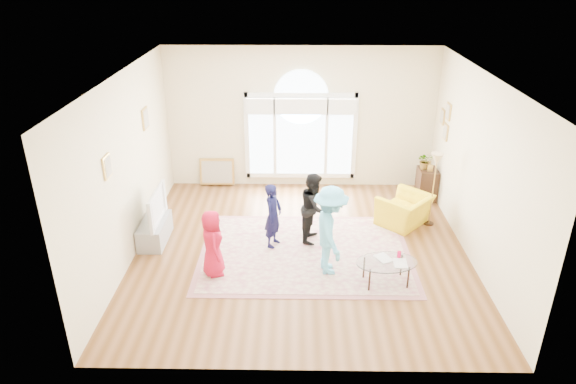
{
  "coord_description": "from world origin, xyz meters",
  "views": [
    {
      "loc": [
        -0.11,
        -8.1,
        4.92
      ],
      "look_at": [
        -0.24,
        0.3,
        1.04
      ],
      "focal_mm": 32.0,
      "sensor_mm": 36.0,
      "label": 1
    }
  ],
  "objects_px": {
    "armchair": "(404,210)",
    "tv_console": "(155,231)",
    "coffee_table": "(387,263)",
    "television": "(152,206)",
    "area_rug": "(305,252)"
  },
  "relations": [
    {
      "from": "armchair",
      "to": "tv_console",
      "type": "bearing_deg",
      "value": -38.23
    },
    {
      "from": "area_rug",
      "to": "television",
      "type": "height_order",
      "value": "television"
    },
    {
      "from": "coffee_table",
      "to": "tv_console",
      "type": "bearing_deg",
      "value": 155.05
    },
    {
      "from": "tv_console",
      "to": "television",
      "type": "bearing_deg",
      "value": -0.0
    },
    {
      "from": "coffee_table",
      "to": "area_rug",
      "type": "bearing_deg",
      "value": 137.0
    },
    {
      "from": "tv_console",
      "to": "coffee_table",
      "type": "relative_size",
      "value": 0.93
    },
    {
      "from": "tv_console",
      "to": "coffee_table",
      "type": "bearing_deg",
      "value": -17.78
    },
    {
      "from": "television",
      "to": "coffee_table",
      "type": "height_order",
      "value": "television"
    },
    {
      "from": "area_rug",
      "to": "armchair",
      "type": "bearing_deg",
      "value": 29.76
    },
    {
      "from": "television",
      "to": "tv_console",
      "type": "bearing_deg",
      "value": 180.0
    },
    {
      "from": "armchair",
      "to": "television",
      "type": "bearing_deg",
      "value": -38.21
    },
    {
      "from": "armchair",
      "to": "coffee_table",
      "type": "bearing_deg",
      "value": 24.61
    },
    {
      "from": "tv_console",
      "to": "armchair",
      "type": "bearing_deg",
      "value": 8.89
    },
    {
      "from": "coffee_table",
      "to": "television",
      "type": "bearing_deg",
      "value": 155.02
    },
    {
      "from": "tv_console",
      "to": "coffee_table",
      "type": "distance_m",
      "value": 4.34
    }
  ]
}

